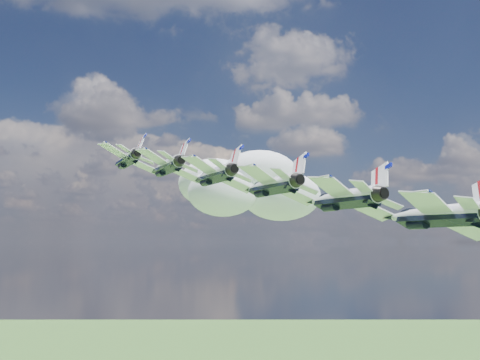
{
  "coord_description": "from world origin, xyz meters",
  "views": [
    {
      "loc": [
        -5.02,
        -76.91,
        144.27
      ],
      "look_at": [
        -1.72,
        6.04,
        153.95
      ],
      "focal_mm": 40.0,
      "sensor_mm": 36.0,
      "label": 1
    }
  ],
  "objects_px": {
    "jet_0": "(127,159)",
    "jet_2": "(213,175)",
    "jet_5": "(432,215)",
    "jet_4": "(341,198)",
    "jet_3": "(270,185)",
    "jet_1": "(166,166)"
  },
  "relations": [
    {
      "from": "jet_2",
      "to": "jet_5",
      "type": "height_order",
      "value": "jet_2"
    },
    {
      "from": "jet_0",
      "to": "jet_1",
      "type": "relative_size",
      "value": 1.0
    },
    {
      "from": "jet_0",
      "to": "jet_2",
      "type": "height_order",
      "value": "jet_0"
    },
    {
      "from": "jet_2",
      "to": "jet_3",
      "type": "height_order",
      "value": "jet_2"
    },
    {
      "from": "jet_2",
      "to": "jet_1",
      "type": "bearing_deg",
      "value": 111.85
    },
    {
      "from": "jet_2",
      "to": "jet_4",
      "type": "xyz_separation_m",
      "value": [
        17.18,
        -17.43,
        -5.24
      ]
    },
    {
      "from": "jet_1",
      "to": "jet_0",
      "type": "bearing_deg",
      "value": 111.85
    },
    {
      "from": "jet_3",
      "to": "jet_5",
      "type": "bearing_deg",
      "value": -68.15
    },
    {
      "from": "jet_3",
      "to": "jet_4",
      "type": "bearing_deg",
      "value": -68.15
    },
    {
      "from": "jet_2",
      "to": "jet_3",
      "type": "distance_m",
      "value": 12.51
    },
    {
      "from": "jet_0",
      "to": "jet_2",
      "type": "bearing_deg",
      "value": -68.15
    },
    {
      "from": "jet_0",
      "to": "jet_5",
      "type": "height_order",
      "value": "jet_0"
    },
    {
      "from": "jet_5",
      "to": "jet_4",
      "type": "bearing_deg",
      "value": 111.85
    },
    {
      "from": "jet_2",
      "to": "jet_3",
      "type": "bearing_deg",
      "value": -68.15
    },
    {
      "from": "jet_4",
      "to": "jet_5",
      "type": "xyz_separation_m",
      "value": [
        8.59,
        -8.71,
        -2.62
      ]
    },
    {
      "from": "jet_2",
      "to": "jet_5",
      "type": "bearing_deg",
      "value": -68.15
    },
    {
      "from": "jet_1",
      "to": "jet_4",
      "type": "height_order",
      "value": "jet_1"
    },
    {
      "from": "jet_0",
      "to": "jet_3",
      "type": "xyz_separation_m",
      "value": [
        25.76,
        -26.14,
        -7.86
      ]
    },
    {
      "from": "jet_0",
      "to": "jet_1",
      "type": "height_order",
      "value": "jet_0"
    },
    {
      "from": "jet_0",
      "to": "jet_4",
      "type": "height_order",
      "value": "jet_0"
    },
    {
      "from": "jet_4",
      "to": "jet_5",
      "type": "height_order",
      "value": "jet_4"
    },
    {
      "from": "jet_0",
      "to": "jet_4",
      "type": "relative_size",
      "value": 1.0
    }
  ]
}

